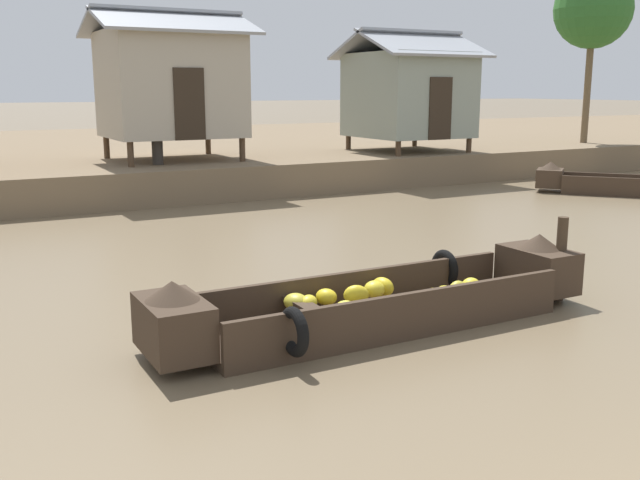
% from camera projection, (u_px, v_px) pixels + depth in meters
% --- Properties ---
extents(ground_plane, '(300.00, 300.00, 0.00)m').
position_uv_depth(ground_plane, '(226.00, 258.00, 12.10)').
color(ground_plane, '#726047').
extents(riverbank_strip, '(160.00, 20.00, 0.87)m').
position_uv_depth(riverbank_strip, '(63.00, 157.00, 25.41)').
color(riverbank_strip, '#756047').
rests_on(riverbank_strip, ground).
extents(banana_boat, '(5.65, 1.89, 0.88)m').
position_uv_depth(banana_boat, '(381.00, 302.00, 8.59)').
color(banana_boat, '#3D2D21').
rests_on(banana_boat, ground).
extents(fishing_skiff_distant, '(3.99, 4.52, 0.82)m').
position_uv_depth(fishing_skiff_distant, '(638.00, 185.00, 19.17)').
color(fishing_skiff_distant, '#3D2D21').
rests_on(fishing_skiff_distant, ground).
extents(stilt_house_mid_right, '(4.10, 3.54, 3.99)m').
position_uv_depth(stilt_house_mid_right, '(170.00, 82.00, 19.46)').
color(stilt_house_mid_right, '#4C3826').
rests_on(stilt_house_mid_right, riverbank_strip).
extents(stilt_house_right, '(3.71, 3.70, 3.68)m').
position_uv_depth(stilt_house_right, '(408.00, 93.00, 22.36)').
color(stilt_house_right, '#4C3826').
rests_on(stilt_house_right, riverbank_strip).
extents(palm_tree_near, '(2.70, 2.70, 5.98)m').
position_uv_depth(palm_tree_near, '(593.00, 10.00, 25.24)').
color(palm_tree_near, brown).
rests_on(palm_tree_near, riverbank_strip).
extents(vendor_person, '(0.44, 0.44, 1.66)m').
position_uv_depth(vendor_person, '(156.00, 128.00, 18.41)').
color(vendor_person, '#332D28').
rests_on(vendor_person, riverbank_strip).
extents(mooring_post, '(0.14, 0.14, 1.13)m').
position_uv_depth(mooring_post, '(561.00, 259.00, 9.62)').
color(mooring_post, '#423323').
rests_on(mooring_post, ground).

